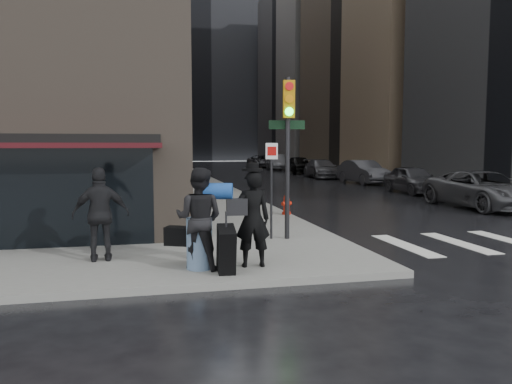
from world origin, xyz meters
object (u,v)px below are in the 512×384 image
fire_hydrant (287,206)px  parked_car_4 (299,165)px  parked_car_2 (363,172)px  man_jeans (199,218)px  parked_car_1 (413,179)px  parked_car_6 (261,161)px  man_overcoat (247,223)px  parked_car_5 (276,162)px  parked_car_3 (322,169)px  parked_car_0 (483,190)px  man_greycoat (101,214)px  traffic_light (287,136)px

fire_hydrant → parked_car_4: (9.39, 27.76, 0.34)m
parked_car_2 → man_jeans: bearing=-125.8°
parked_car_1 → parked_car_6: bearing=94.1°
man_overcoat → parked_car_2: 25.23m
parked_car_1 → parked_car_5: parked_car_5 is taller
parked_car_1 → parked_car_3: bearing=94.5°
parked_car_0 → parked_car_2: size_ratio=1.15×
parked_car_1 → fire_hydrant: bearing=-138.2°
parked_car_4 → parked_car_5: parked_car_5 is taller
man_overcoat → parked_car_5: size_ratio=0.43×
man_greycoat → parked_car_5: man_greycoat is taller
man_jeans → parked_car_4: 37.46m
parked_car_2 → parked_car_5: 20.05m
parked_car_4 → parked_car_6: (-0.57, 13.36, -0.10)m
man_greycoat → parked_car_3: bearing=-122.2°
fire_hydrant → parked_car_3: bearing=66.6°
parked_car_3 → parked_car_5: parked_car_5 is taller
man_jeans → fire_hydrant: bearing=-94.1°
man_greycoat → parked_car_0: 16.51m
man_jeans → man_greycoat: man_jeans is taller
man_overcoat → parked_car_6: (11.82, 48.52, -0.35)m
parked_car_1 → parked_car_2: parked_car_2 is taller
man_greycoat → man_jeans: bearing=146.8°
parked_car_3 → parked_car_4: size_ratio=1.08×
parked_car_0 → parked_car_5: (0.00, 33.40, 0.05)m
traffic_light → parked_car_2: size_ratio=0.87×
fire_hydrant → parked_car_6: 42.06m
man_overcoat → parked_car_3: (12.15, 28.48, -0.32)m
fire_hydrant → man_jeans: bearing=-118.7°
man_overcoat → fire_hydrant: bearing=-108.8°
man_jeans → traffic_light: traffic_light is taller
parked_car_2 → parked_car_3: parked_car_2 is taller
parked_car_2 → parked_car_0: bearing=-96.8°
man_jeans → parked_car_2: (13.66, 21.64, -0.37)m
parked_car_0 → traffic_light: bearing=-151.7°
fire_hydrant → parked_car_5: size_ratio=0.14×
man_greycoat → fire_hydrant: bearing=-137.6°
parked_car_3 → parked_car_5: size_ratio=1.02×
man_overcoat → traffic_light: traffic_light is taller
man_jeans → traffic_light: size_ratio=0.48×
man_overcoat → fire_hydrant: (3.00, 7.40, -0.59)m
man_overcoat → traffic_light: bearing=-117.0°
parked_car_3 → man_jeans: bearing=-110.8°
parked_car_1 → parked_car_2: 6.68m
parked_car_2 → parked_car_6: size_ratio=0.95×
parked_car_1 → parked_car_4: 20.04m
man_jeans → parked_car_3: size_ratio=0.40×
man_jeans → parked_car_1: size_ratio=0.46×
man_greycoat → parked_car_4: man_greycoat is taller
parked_car_2 → parked_car_4: size_ratio=1.03×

